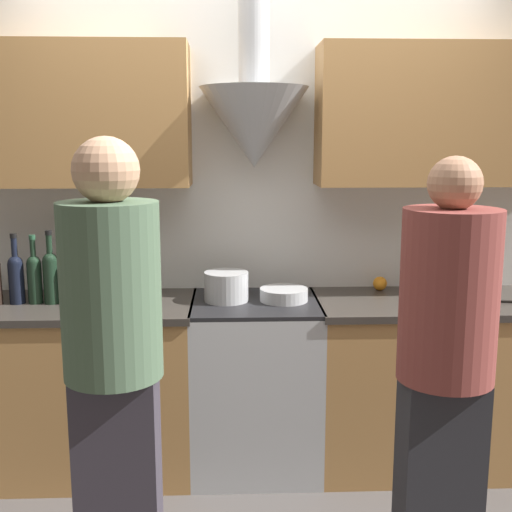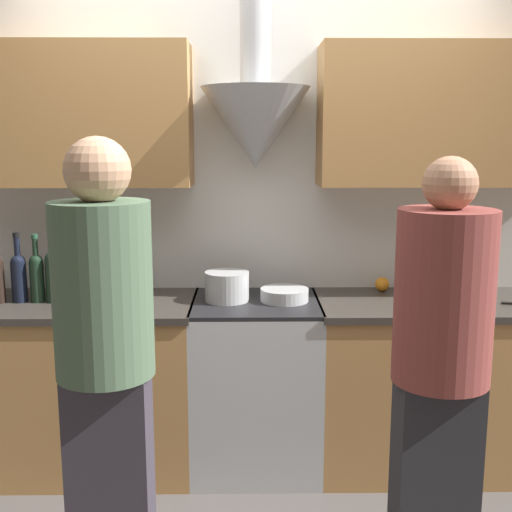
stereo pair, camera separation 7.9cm
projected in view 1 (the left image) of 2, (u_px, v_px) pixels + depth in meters
The scene contains 16 objects.
ground_plane at pixel (258, 497), 3.06m from camera, with size 12.00×12.00×0.00m, color #4C4744.
wall_back at pixel (257, 180), 3.38m from camera, with size 8.40×0.55×2.60m.
counter_left at pixel (81, 386), 3.27m from camera, with size 1.16×0.62×0.88m.
counter_right at pixel (438, 381), 3.34m from camera, with size 1.29×0.62×0.88m.
stove_range at pixel (255, 383), 3.31m from camera, with size 0.64×0.60×0.88m.
wine_bottle_2 at pixel (16, 276), 3.16m from camera, with size 0.08×0.08×0.35m.
wine_bottle_3 at pixel (34, 276), 3.17m from camera, with size 0.07×0.07×0.34m.
wine_bottle_4 at pixel (51, 275), 3.16m from camera, with size 0.08×0.08×0.37m.
wine_bottle_5 at pixel (72, 277), 3.16m from camera, with size 0.08×0.08×0.33m.
wine_bottle_6 at pixel (91, 276), 3.16m from camera, with size 0.08×0.08×0.34m.
wine_bottle_7 at pixel (110, 277), 3.17m from camera, with size 0.07×0.07×0.33m.
stock_pot at pixel (226, 286), 3.22m from camera, with size 0.22×0.22×0.15m.
mixing_bowl at pixel (284, 295), 3.23m from camera, with size 0.24×0.24×0.06m.
orange_fruit at pixel (380, 283), 3.45m from camera, with size 0.08×0.08×0.08m.
person_foreground_left at pixel (114, 375), 2.04m from camera, with size 0.31×0.31×1.69m.
person_foreground_right at pixel (445, 362), 2.30m from camera, with size 0.34×0.34×1.63m.
Camera 1 is at (-0.12, -2.80, 1.69)m, focal length 45.00 mm.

